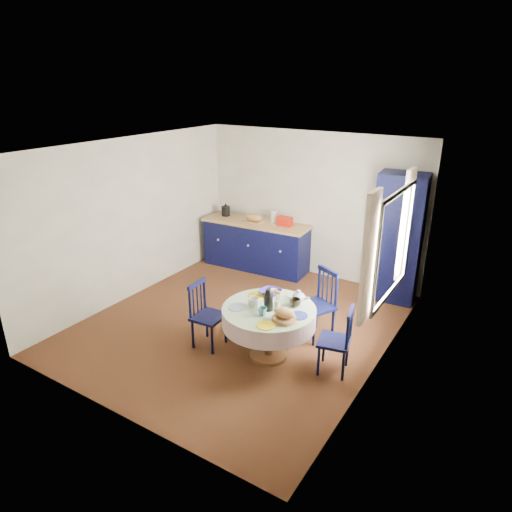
# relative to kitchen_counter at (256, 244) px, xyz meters

# --- Properties ---
(floor) EXTENTS (4.50, 4.50, 0.00)m
(floor) POSITION_rel_kitchen_counter_xyz_m (0.91, -1.90, -0.46)
(floor) COLOR black
(floor) RESTS_ON ground
(ceiling) EXTENTS (4.50, 4.50, 0.00)m
(ceiling) POSITION_rel_kitchen_counter_xyz_m (0.91, -1.90, 2.04)
(ceiling) COLOR white
(ceiling) RESTS_ON wall_back
(wall_back) EXTENTS (4.00, 0.02, 2.50)m
(wall_back) POSITION_rel_kitchen_counter_xyz_m (0.91, 0.35, 0.79)
(wall_back) COLOR silver
(wall_back) RESTS_ON floor
(wall_left) EXTENTS (0.02, 4.50, 2.50)m
(wall_left) POSITION_rel_kitchen_counter_xyz_m (-1.09, -1.90, 0.79)
(wall_left) COLOR silver
(wall_left) RESTS_ON floor
(wall_right) EXTENTS (0.02, 4.50, 2.50)m
(wall_right) POSITION_rel_kitchen_counter_xyz_m (2.91, -1.90, 0.79)
(wall_right) COLOR silver
(wall_right) RESTS_ON floor
(window) EXTENTS (0.10, 1.74, 1.45)m
(window) POSITION_rel_kitchen_counter_xyz_m (2.86, -1.60, 1.07)
(window) COLOR white
(window) RESTS_ON wall_right
(kitchen_counter) EXTENTS (2.01, 0.74, 1.12)m
(kitchen_counter) POSITION_rel_kitchen_counter_xyz_m (0.00, 0.00, 0.00)
(kitchen_counter) COLOR black
(kitchen_counter) RESTS_ON floor
(pantry_cabinet) EXTENTS (0.75, 0.57, 2.02)m
(pantry_cabinet) POSITION_rel_kitchen_counter_xyz_m (2.51, 0.10, 0.55)
(pantry_cabinet) COLOR black
(pantry_cabinet) RESTS_ON floor
(dining_table) EXTENTS (1.15, 1.15, 0.97)m
(dining_table) POSITION_rel_kitchen_counter_xyz_m (1.70, -2.40, 0.12)
(dining_table) COLOR #512E17
(dining_table) RESTS_ON floor
(chair_left) EXTENTS (0.40, 0.41, 0.88)m
(chair_left) POSITION_rel_kitchen_counter_xyz_m (0.85, -2.58, -0.01)
(chair_left) COLOR black
(chair_left) RESTS_ON floor
(chair_far) EXTENTS (0.56, 0.55, 0.95)m
(chair_far) POSITION_rel_kitchen_counter_xyz_m (1.99, -1.59, 0.03)
(chair_far) COLOR black
(chair_far) RESTS_ON floor
(chair_right) EXTENTS (0.44, 0.45, 0.85)m
(chair_right) POSITION_rel_kitchen_counter_xyz_m (2.53, -2.23, -0.03)
(chair_right) COLOR black
(chair_right) RESTS_ON floor
(mug_a) EXTENTS (0.13, 0.13, 0.10)m
(mug_a) POSITION_rel_kitchen_counter_xyz_m (1.50, -2.44, 0.29)
(mug_a) COLOR silver
(mug_a) RESTS_ON dining_table
(mug_b) EXTENTS (0.11, 0.11, 0.10)m
(mug_b) POSITION_rel_kitchen_counter_xyz_m (1.72, -2.59, 0.29)
(mug_b) COLOR #2F6774
(mug_b) RESTS_ON dining_table
(mug_c) EXTENTS (0.13, 0.13, 0.11)m
(mug_c) POSITION_rel_kitchen_counter_xyz_m (1.94, -2.19, 0.29)
(mug_c) COLOR black
(mug_c) RESTS_ON dining_table
(mug_d) EXTENTS (0.09, 0.09, 0.09)m
(mug_d) POSITION_rel_kitchen_counter_xyz_m (1.56, -2.07, 0.28)
(mug_d) COLOR silver
(mug_d) RESTS_ON dining_table
(cobalt_bowl) EXTENTS (0.27, 0.27, 0.07)m
(cobalt_bowl) POSITION_rel_kitchen_counter_xyz_m (1.52, -2.07, 0.27)
(cobalt_bowl) COLOR navy
(cobalt_bowl) RESTS_ON dining_table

